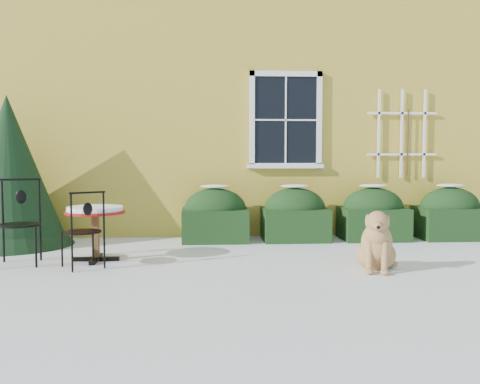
{
  "coord_description": "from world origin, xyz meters",
  "views": [
    {
      "loc": [
        -0.47,
        -6.03,
        1.39
      ],
      "look_at": [
        0.0,
        1.0,
        0.9
      ],
      "focal_mm": 40.0,
      "sensor_mm": 36.0,
      "label": 1
    }
  ],
  "objects": [
    {
      "name": "ground",
      "position": [
        0.0,
        0.0,
        0.0
      ],
      "size": [
        80.0,
        80.0,
        0.0
      ],
      "primitive_type": "plane",
      "color": "white",
      "rests_on": "ground"
    },
    {
      "name": "house",
      "position": [
        0.0,
        7.0,
        3.22
      ],
      "size": [
        12.4,
        8.4,
        6.4
      ],
      "color": "gold",
      "rests_on": "ground"
    },
    {
      "name": "hedge_row",
      "position": [
        1.65,
        2.55,
        0.4
      ],
      "size": [
        4.95,
        0.8,
        0.91
      ],
      "color": "black",
      "rests_on": "ground"
    },
    {
      "name": "evergreen_shrub",
      "position": [
        -3.45,
        2.32,
        0.93
      ],
      "size": [
        1.9,
        1.9,
        2.3
      ],
      "rotation": [
        0.0,
        0.0,
        -0.16
      ],
      "color": "black",
      "rests_on": "ground"
    },
    {
      "name": "bistro_table",
      "position": [
        -1.9,
        1.02,
        0.6
      ],
      "size": [
        0.77,
        0.77,
        0.72
      ],
      "rotation": [
        0.0,
        0.0,
        0.1
      ],
      "color": "black",
      "rests_on": "ground"
    },
    {
      "name": "patio_chair_near",
      "position": [
        -1.95,
        0.57,
        0.48
      ],
      "size": [
        0.58,
        0.58,
        0.95
      ],
      "rotation": [
        0.0,
        0.0,
        3.69
      ],
      "color": "black",
      "rests_on": "ground"
    },
    {
      "name": "patio_chair_far",
      "position": [
        -2.82,
        0.88,
        0.54
      ],
      "size": [
        0.56,
        0.55,
        1.09
      ],
      "rotation": [
        0.0,
        0.0,
        0.17
      ],
      "color": "black",
      "rests_on": "ground"
    },
    {
      "name": "dog",
      "position": [
        1.59,
        0.19,
        0.3
      ],
      "size": [
        0.6,
        0.81,
        0.76
      ],
      "rotation": [
        0.0,
        0.0,
        -0.28
      ],
      "color": "tan",
      "rests_on": "ground"
    }
  ]
}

